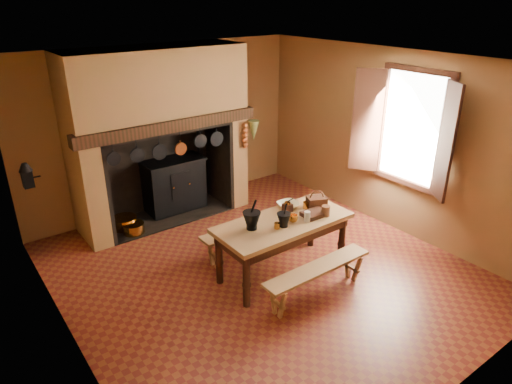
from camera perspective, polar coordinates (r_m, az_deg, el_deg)
floor at (r=6.41m, az=0.74°, el=-9.75°), size 5.50×5.50×0.00m
ceiling at (r=5.39m, az=0.91°, el=15.92°), size 5.50×5.50×0.00m
back_wall at (r=8.00m, az=-11.35°, el=7.79°), size 5.00×0.02×2.80m
wall_left at (r=4.80m, az=-23.70°, el=-4.81°), size 0.02×5.50×2.80m
wall_right at (r=7.46m, az=16.35°, el=6.14°), size 0.02×5.50×2.80m
wall_front at (r=4.17m, az=24.80°, el=-9.53°), size 5.00×0.02×2.80m
chimney_breast at (r=7.39m, az=-12.19°, el=9.72°), size 2.95×0.96×2.80m
iron_range at (r=8.02m, az=-10.15°, el=0.99°), size 1.12×0.55×1.60m
hearth_pans at (r=7.64m, az=-15.88°, el=-4.01°), size 0.51×0.62×0.20m
hanging_pans at (r=7.06m, az=-10.42°, el=5.39°), size 1.92×0.29×0.27m
onion_string at (r=7.70m, az=-1.38°, el=7.09°), size 0.12×0.10×0.46m
herb_bunch at (r=7.79m, az=-0.30°, el=7.67°), size 0.20×0.20×0.35m
window at (r=7.04m, az=18.43°, el=7.41°), size 0.39×1.75×1.76m
wall_coffee_mill at (r=6.19m, az=-26.77°, el=2.07°), size 0.23×0.16×0.31m
work_table at (r=6.03m, az=3.41°, el=-4.65°), size 1.83×0.81×0.79m
bench_front at (r=5.78m, az=7.70°, el=-10.15°), size 1.56×0.27×0.44m
bench_back at (r=6.65m, az=-0.36°, el=-4.89°), size 1.66×0.29×0.47m
mortar_large at (r=5.71m, az=-0.54°, el=-3.47°), size 0.23×0.23×0.39m
mortar_small at (r=5.79m, az=3.50°, el=-3.41°), size 0.18×0.18×0.31m
coffee_grinder at (r=6.20m, az=3.96°, el=-1.89°), size 0.15×0.11×0.17m
brass_mug_a at (r=5.76m, az=2.65°, el=-4.23°), size 0.09×0.09×0.08m
brass_mug_b at (r=6.31m, az=6.27°, el=-1.65°), size 0.09×0.09×0.10m
mixing_bowl at (r=6.32m, az=4.04°, el=-1.63°), size 0.33×0.33×0.07m
stoneware_crock at (r=6.13m, az=8.71°, el=-2.34°), size 0.12×0.12×0.14m
glass_jar at (r=5.95m, az=6.41°, el=-3.06°), size 0.10×0.10×0.14m
wicker_basket at (r=6.36m, az=7.58°, el=-1.17°), size 0.31×0.27×0.25m
wooden_tray at (r=6.14m, az=7.33°, el=-2.69°), size 0.34×0.25×0.06m
brass_cup at (r=5.93m, az=4.66°, el=-3.30°), size 0.14×0.14×0.10m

